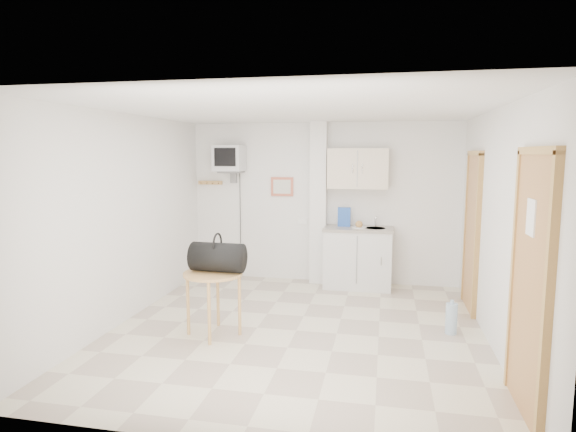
% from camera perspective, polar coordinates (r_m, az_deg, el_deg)
% --- Properties ---
extents(ground, '(4.50, 4.50, 0.00)m').
position_cam_1_polar(ground, '(5.70, 0.99, -13.42)').
color(ground, beige).
rests_on(ground, ground).
extents(room_envelope, '(4.24, 4.54, 2.55)m').
position_cam_1_polar(room_envelope, '(5.39, 3.71, 2.21)').
color(room_envelope, white).
rests_on(room_envelope, ground).
extents(kitchenette, '(1.03, 0.58, 2.10)m').
position_cam_1_polar(kitchenette, '(7.35, 8.29, -2.21)').
color(kitchenette, silver).
rests_on(kitchenette, ground).
extents(crt_television, '(0.44, 0.45, 2.15)m').
position_cam_1_polar(crt_television, '(7.65, -6.95, 6.71)').
color(crt_television, slate).
rests_on(crt_television, ground).
extents(round_table, '(0.66, 0.66, 0.72)m').
position_cam_1_polar(round_table, '(5.45, -8.85, -7.56)').
color(round_table, '#A18148').
rests_on(round_table, ground).
extents(duffel_bag, '(0.60, 0.35, 0.44)m').
position_cam_1_polar(duffel_bag, '(5.42, -8.33, -4.82)').
color(duffel_bag, black).
rests_on(duffel_bag, round_table).
extents(water_bottle, '(0.13, 0.13, 0.39)m').
position_cam_1_polar(water_bottle, '(5.85, 18.79, -11.43)').
color(water_bottle, '#98B2C8').
rests_on(water_bottle, ground).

